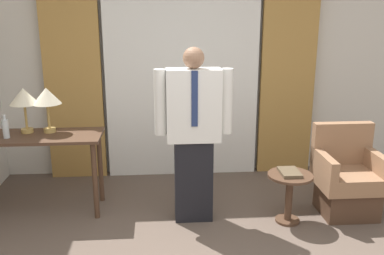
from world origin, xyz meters
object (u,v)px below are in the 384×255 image
at_px(book, 290,172).
at_px(armchair, 347,180).
at_px(table_lamp_left, 24,98).
at_px(bottle_by_lamp, 6,128).
at_px(desk, 37,148).
at_px(side_table, 289,189).
at_px(table_lamp_right, 47,98).
at_px(person, 194,131).

bearing_deg(book, armchair, 12.40).
bearing_deg(table_lamp_left, bottle_by_lamp, -129.34).
distance_m(desk, bottle_by_lamp, 0.34).
height_order(bottle_by_lamp, armchair, bottle_by_lamp).
bearing_deg(side_table, table_lamp_left, 168.47).
bearing_deg(table_lamp_left, book, -11.26).
height_order(table_lamp_left, side_table, table_lamp_left).
distance_m(bottle_by_lamp, side_table, 2.73).
distance_m(table_lamp_left, table_lamp_right, 0.22).
bearing_deg(bottle_by_lamp, armchair, -3.29).
height_order(person, armchair, person).
relative_size(table_lamp_left, side_table, 0.91).
relative_size(table_lamp_right, bottle_by_lamp, 1.96).
bearing_deg(table_lamp_left, person, -13.18).
distance_m(armchair, book, 0.66).
relative_size(table_lamp_left, book, 1.74).
height_order(table_lamp_left, table_lamp_right, same).
relative_size(bottle_by_lamp, side_table, 0.47).
distance_m(desk, armchair, 3.05).
bearing_deg(book, desk, 170.51).
height_order(table_lamp_right, bottle_by_lamp, table_lamp_right).
distance_m(bottle_by_lamp, armchair, 3.32).
bearing_deg(person, armchair, 0.64).
relative_size(person, armchair, 1.88).
bearing_deg(side_table, table_lamp_right, 167.41).
height_order(side_table, book, book).
xyz_separation_m(desk, side_table, (2.40, -0.41, -0.34)).
xyz_separation_m(bottle_by_lamp, person, (1.75, -0.20, -0.00)).
xyz_separation_m(side_table, book, (-0.00, 0.01, 0.17)).
xyz_separation_m(bottle_by_lamp, book, (2.64, -0.33, -0.39)).
height_order(bottle_by_lamp, side_table, bottle_by_lamp).
height_order(table_lamp_right, book, table_lamp_right).
bearing_deg(table_lamp_right, person, -15.13).
distance_m(side_table, book, 0.17).
height_order(bottle_by_lamp, book, bottle_by_lamp).
xyz_separation_m(table_lamp_left, table_lamp_right, (0.22, 0.00, 0.00)).
bearing_deg(table_lamp_right, desk, -137.78).
bearing_deg(side_table, person, 171.47).
relative_size(table_lamp_right, side_table, 0.91).
xyz_separation_m(desk, person, (1.50, -0.28, 0.22)).
xyz_separation_m(table_lamp_left, person, (1.61, -0.38, -0.26)).
xyz_separation_m(desk, table_lamp_left, (-0.11, 0.10, 0.48)).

